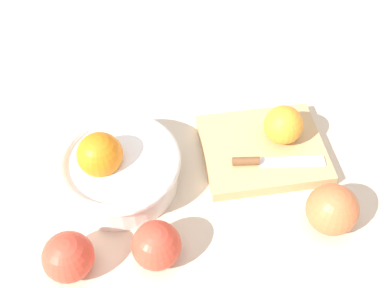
% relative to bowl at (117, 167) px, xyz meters
% --- Properties ---
extents(ground_plane, '(2.40, 2.40, 0.00)m').
position_rel_bowl_xyz_m(ground_plane, '(0.14, -0.13, -0.04)').
color(ground_plane, beige).
extents(bowl, '(0.20, 0.20, 0.11)m').
position_rel_bowl_xyz_m(bowl, '(0.00, 0.00, 0.00)').
color(bowl, white).
rests_on(bowl, ground_plane).
extents(cutting_board, '(0.24, 0.21, 0.02)m').
position_rel_bowl_xyz_m(cutting_board, '(0.25, -0.03, -0.03)').
color(cutting_board, tan).
rests_on(cutting_board, ground_plane).
extents(orange_on_board, '(0.07, 0.07, 0.07)m').
position_rel_bowl_xyz_m(orange_on_board, '(0.28, -0.02, 0.02)').
color(orange_on_board, orange).
rests_on(orange_on_board, cutting_board).
extents(knife, '(0.15, 0.06, 0.01)m').
position_rel_bowl_xyz_m(knife, '(0.24, -0.06, -0.01)').
color(knife, silver).
rests_on(knife, cutting_board).
extents(apple_front_right, '(0.08, 0.08, 0.08)m').
position_rel_bowl_xyz_m(apple_front_right, '(0.29, -0.19, -0.00)').
color(apple_front_right, '#CC6638').
rests_on(apple_front_right, ground_plane).
extents(apple_mid_left, '(0.07, 0.07, 0.07)m').
position_rel_bowl_xyz_m(apple_mid_left, '(0.02, -0.15, -0.00)').
color(apple_mid_left, '#D6422D').
rests_on(apple_mid_left, ground_plane).
extents(apple_mid_left_2, '(0.07, 0.07, 0.07)m').
position_rel_bowl_xyz_m(apple_mid_left_2, '(-0.10, -0.12, -0.00)').
color(apple_mid_left_2, '#D6422D').
rests_on(apple_mid_left_2, ground_plane).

